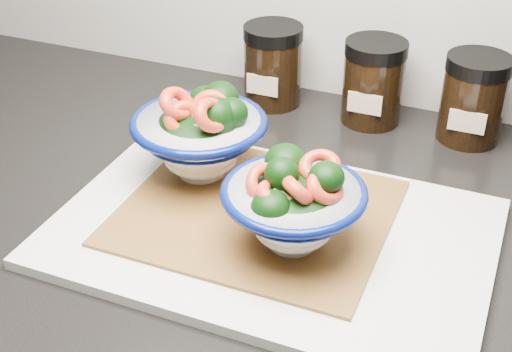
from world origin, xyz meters
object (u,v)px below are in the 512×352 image
at_px(bowl_right, 293,205).
at_px(spice_jar_b, 373,82).
at_px(spice_jar_a, 273,65).
at_px(bowl_left, 202,135).
at_px(cutting_board, 272,233).
at_px(spice_jar_c, 473,99).

height_order(bowl_right, spice_jar_b, bowl_right).
distance_m(bowl_right, spice_jar_b, 0.32).
bearing_deg(bowl_right, spice_jar_a, 114.72).
relative_size(bowl_left, bowl_right, 1.08).
xyz_separation_m(cutting_board, spice_jar_b, (0.03, 0.30, 0.05)).
bearing_deg(bowl_left, spice_jar_b, 58.93).
bearing_deg(bowl_right, spice_jar_b, 90.45).
relative_size(spice_jar_a, spice_jar_b, 1.00).
distance_m(bowl_left, bowl_right, 0.16).
height_order(cutting_board, bowl_left, bowl_left).
xyz_separation_m(bowl_left, spice_jar_c, (0.27, 0.23, -0.01)).
distance_m(cutting_board, spice_jar_a, 0.32).
xyz_separation_m(bowl_right, spice_jar_a, (-0.15, 0.32, -0.00)).
distance_m(bowl_left, spice_jar_c, 0.35).
xyz_separation_m(cutting_board, spice_jar_c, (0.16, 0.30, 0.05)).
relative_size(spice_jar_a, spice_jar_c, 1.00).
bearing_deg(bowl_left, bowl_right, -31.18).
height_order(bowl_left, spice_jar_a, bowl_left).
relative_size(bowl_right, spice_jar_c, 1.27).
distance_m(cutting_board, spice_jar_c, 0.34).
bearing_deg(spice_jar_b, bowl_left, -121.07).
height_order(spice_jar_a, spice_jar_c, same).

